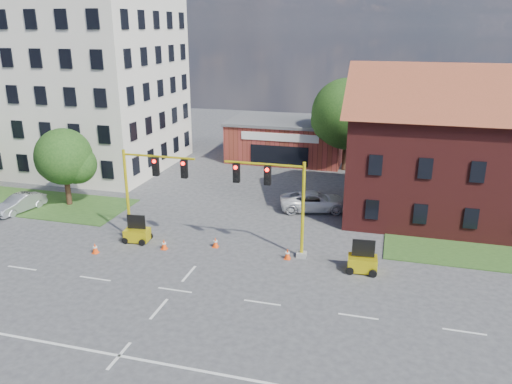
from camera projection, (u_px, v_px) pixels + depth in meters
The scene contains 19 objects.
ground at pixel (175, 290), 27.58m from camera, with size 120.00×120.00×0.00m, color #3A3A3C.
grass_verge_nw at pixel (4, 200), 41.73m from camera, with size 22.00×6.00×0.08m, color #274B1C.
grass_verge_ne at pixel (499, 258), 31.29m from camera, with size 14.00×4.00×0.08m, color #274B1C.
lane_markings at pixel (150, 319), 24.84m from camera, with size 60.00×36.00×0.01m, color silver, non-canonical shape.
office_block at pixel (75, 64), 49.36m from camera, with size 18.40×15.40×20.60m.
brick_shop at pixel (287, 139), 54.32m from camera, with size 12.40×8.40×4.30m.
townhouse_row at pixel (493, 142), 35.83m from camera, with size 21.00×11.00×11.50m.
tree_large at pixel (350, 116), 48.91m from camera, with size 7.32×6.97×9.17m.
tree_nw_front at pixel (67, 159), 39.47m from camera, with size 4.70×4.48×6.31m.
signal_mast_west at pixel (148, 185), 32.92m from camera, with size 5.30×0.60×6.20m.
signal_mast_east at pixel (277, 196), 30.73m from camera, with size 5.30×0.60×6.20m.
trailer_west at pixel (137, 234), 33.64m from camera, with size 1.72×1.25×1.82m.
trailer_east at pixel (362, 262), 29.50m from camera, with size 1.78×1.26×1.94m.
cone_a at pixel (95, 248), 31.97m from camera, with size 0.40×0.40×0.70m.
cone_b at pixel (164, 244), 32.53m from camera, with size 0.40×0.40×0.70m.
cone_c at pixel (215, 242), 32.84m from camera, with size 0.40×0.40×0.70m.
cone_d at pixel (287, 254), 31.17m from camera, with size 0.40×0.40×0.70m.
pickup_white at pixel (314, 201), 39.31m from camera, with size 2.49×5.39×1.50m, color white.
sedan_silver_front at pixel (20, 203), 39.05m from camera, with size 1.43×4.11×1.35m, color #9A9CA1.
Camera 1 is at (10.79, -22.39, 13.89)m, focal length 35.00 mm.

